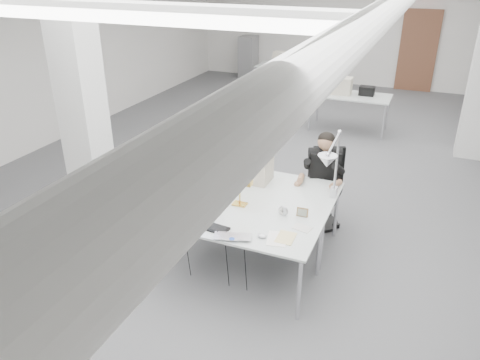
# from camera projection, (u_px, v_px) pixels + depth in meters

# --- Properties ---
(room_shell) EXTENTS (10.04, 14.04, 3.24)m
(room_shell) POSITION_uv_depth(u_px,v_px,m) (309.00, 79.00, 6.78)
(room_shell) COLOR #535456
(room_shell) RESTS_ON ground
(desk_main) EXTENTS (1.80, 0.90, 0.02)m
(desk_main) POSITION_uv_depth(u_px,v_px,m) (236.00, 221.00, 5.01)
(desk_main) COLOR silver
(desk_main) RESTS_ON room_shell
(desk_second) EXTENTS (1.80, 0.90, 0.02)m
(desk_second) POSITION_uv_depth(u_px,v_px,m) (264.00, 186.00, 5.76)
(desk_second) COLOR silver
(desk_second) RESTS_ON room_shell
(bg_desk_a) EXTENTS (1.60, 0.80, 0.02)m
(bg_desk_a) POSITION_uv_depth(u_px,v_px,m) (351.00, 96.00, 9.52)
(bg_desk_a) COLOR silver
(bg_desk_a) RESTS_ON room_shell
(bg_desk_b) EXTENTS (1.60, 0.80, 0.02)m
(bg_desk_b) POSITION_uv_depth(u_px,v_px,m) (289.00, 66.00, 12.05)
(bg_desk_b) COLOR silver
(bg_desk_b) RESTS_ON room_shell
(filing_cabinet) EXTENTS (0.45, 0.55, 1.20)m
(filing_cabinet) POSITION_uv_depth(u_px,v_px,m) (248.00, 57.00, 13.90)
(filing_cabinet) COLOR gray
(filing_cabinet) RESTS_ON room_shell
(office_chair) EXTENTS (0.61, 0.61, 0.97)m
(office_chair) POSITION_uv_depth(u_px,v_px,m) (323.00, 193.00, 6.17)
(office_chair) COLOR black
(office_chair) RESTS_ON room_shell
(seated_person) EXTENTS (0.62, 0.69, 0.85)m
(seated_person) POSITION_uv_depth(u_px,v_px,m) (324.00, 165.00, 5.95)
(seated_person) COLOR black
(seated_person) RESTS_ON office_chair
(monitor) EXTENTS (0.45, 0.20, 0.58)m
(monitor) POSITION_uv_depth(u_px,v_px,m) (202.00, 179.00, 5.26)
(monitor) COLOR #BABBC0
(monitor) RESTS_ON desk_main
(pennant) EXTENTS (0.50, 0.13, 0.55)m
(pennant) POSITION_uv_depth(u_px,v_px,m) (223.00, 180.00, 5.10)
(pennant) COLOR #670D0D
(pennant) RESTS_ON monitor
(keyboard) EXTENTS (0.46, 0.20, 0.02)m
(keyboard) POSITION_uv_depth(u_px,v_px,m) (208.00, 226.00, 4.86)
(keyboard) COLOR black
(keyboard) RESTS_ON desk_main
(laptop) EXTENTS (0.43, 0.35, 0.03)m
(laptop) POSITION_uv_depth(u_px,v_px,m) (232.00, 240.00, 4.62)
(laptop) COLOR #B6B6BB
(laptop) RESTS_ON desk_main
(mouse) EXTENTS (0.11, 0.09, 0.04)m
(mouse) POSITION_uv_depth(u_px,v_px,m) (262.00, 236.00, 4.68)
(mouse) COLOR silver
(mouse) RESTS_ON desk_main
(bankers_lamp) EXTENTS (0.32, 0.13, 0.36)m
(bankers_lamp) POSITION_uv_depth(u_px,v_px,m) (240.00, 191.00, 5.23)
(bankers_lamp) COLOR gold
(bankers_lamp) RESTS_ON desk_main
(desk_phone) EXTENTS (0.27, 0.26, 0.05)m
(desk_phone) POSITION_uv_depth(u_px,v_px,m) (173.00, 205.00, 5.25)
(desk_phone) COLOR black
(desk_phone) RESTS_ON desk_main
(picture_frame_left) EXTENTS (0.15, 0.08, 0.12)m
(picture_frame_left) POSITION_uv_depth(u_px,v_px,m) (191.00, 188.00, 5.55)
(picture_frame_left) COLOR olive
(picture_frame_left) RESTS_ON desk_main
(picture_frame_right) EXTENTS (0.13, 0.04, 0.10)m
(picture_frame_right) POSITION_uv_depth(u_px,v_px,m) (302.00, 212.00, 5.05)
(picture_frame_right) COLOR olive
(picture_frame_right) RESTS_ON desk_main
(desk_clock) EXTENTS (0.11, 0.07, 0.11)m
(desk_clock) POSITION_uv_depth(u_px,v_px,m) (283.00, 211.00, 5.08)
(desk_clock) COLOR #BCBDC2
(desk_clock) RESTS_ON desk_main
(paper_stack_a) EXTENTS (0.25, 0.31, 0.01)m
(paper_stack_a) POSITION_uv_depth(u_px,v_px,m) (277.00, 239.00, 4.66)
(paper_stack_a) COLOR white
(paper_stack_a) RESTS_ON desk_main
(paper_stack_b) EXTENTS (0.18, 0.25, 0.01)m
(paper_stack_b) POSITION_uv_depth(u_px,v_px,m) (286.00, 238.00, 4.68)
(paper_stack_b) COLOR #ECD58D
(paper_stack_b) RESTS_ON desk_main
(paper_stack_c) EXTENTS (0.21, 0.17, 0.01)m
(paper_stack_c) POSITION_uv_depth(u_px,v_px,m) (302.00, 228.00, 4.85)
(paper_stack_c) COLOR beige
(paper_stack_c) RESTS_ON desk_main
(beige_monitor) EXTENTS (0.36, 0.34, 0.34)m
(beige_monitor) POSITION_uv_depth(u_px,v_px,m) (256.00, 168.00, 5.81)
(beige_monitor) COLOR beige
(beige_monitor) RESTS_ON desk_second
(architect_lamp) EXTENTS (0.51, 0.80, 0.97)m
(architect_lamp) POSITION_uv_depth(u_px,v_px,m) (332.00, 167.00, 5.07)
(architect_lamp) COLOR silver
(architect_lamp) RESTS_ON desk_second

